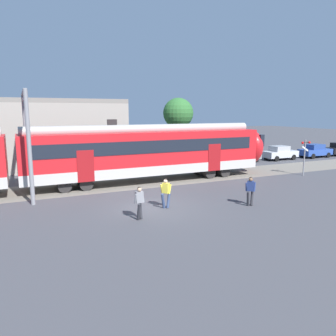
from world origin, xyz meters
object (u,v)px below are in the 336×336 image
pedestrian_grey (139,200)px  pedestrian_navy (250,189)px  parked_car_blue (315,151)px  crossing_signal (305,152)px  parked_car_silver (280,153)px  parked_car_grey (242,155)px  pedestrian_yellow (166,191)px

pedestrian_grey → pedestrian_navy: (6.50, -0.36, -0.03)m
parked_car_blue → crossing_signal: (-9.77, -7.48, 1.23)m
pedestrian_navy → parked_car_silver: bearing=42.0°
parked_car_grey → parked_car_silver: 4.96m
parked_car_grey → pedestrian_yellow: bearing=-140.1°
parked_car_silver → parked_car_blue: bearing=-3.1°
pedestrian_yellow → parked_car_grey: bearing=39.9°
pedestrian_grey → parked_car_grey: (16.03, 12.95, -0.21)m
parked_car_silver → crossing_signal: 9.16m
pedestrian_navy → parked_car_blue: (19.55, 12.78, -0.18)m
pedestrian_grey → pedestrian_navy: same height
pedestrian_grey → parked_car_blue: (26.05, 12.42, -0.21)m
pedestrian_yellow → parked_car_grey: 18.31m
pedestrian_grey → pedestrian_navy: bearing=-3.2°
pedestrian_yellow → crossing_signal: (14.28, 3.73, 1.02)m
parked_car_grey → crossing_signal: bearing=-88.3°
parked_car_grey → pedestrian_grey: bearing=-141.1°
pedestrian_yellow → parked_car_blue: 26.54m
pedestrian_navy → parked_car_blue: bearing=33.2°
parked_car_grey → parked_car_blue: bearing=-3.0°
crossing_signal → pedestrian_yellow: bearing=-165.4°
parked_car_grey → parked_car_blue: (10.02, -0.53, 0.00)m
pedestrian_navy → crossing_signal: size_ratio=0.56×
pedestrian_yellow → crossing_signal: size_ratio=0.56×
parked_car_silver → crossing_signal: size_ratio=1.35×
parked_car_silver → parked_car_grey: bearing=177.0°
parked_car_grey → crossing_signal: 8.11m
pedestrian_navy → crossing_signal: 11.17m
pedestrian_grey → parked_car_blue: size_ratio=0.41×
pedestrian_yellow → parked_car_blue: (24.06, 11.21, -0.21)m
pedestrian_navy → parked_car_silver: size_ratio=0.41×
parked_car_silver → parked_car_blue: size_ratio=1.00×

